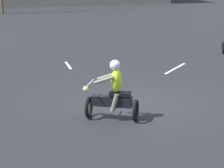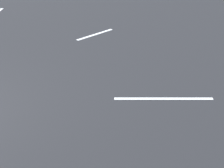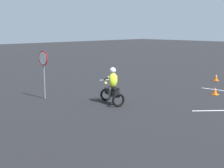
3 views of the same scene
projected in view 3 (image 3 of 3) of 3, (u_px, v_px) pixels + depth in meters
The scene contains 6 objects.
motorcycle_rider_background at pixel (112, 88), 13.91m from camera, with size 1.55×1.07×1.66m.
stop_sign at pixel (43, 65), 14.80m from camera, with size 0.70×0.08×2.30m.
traffic_cone_near_left at pixel (216, 77), 20.14m from camera, with size 0.32×0.32×0.46m.
traffic_cone_mid_left at pixel (215, 91), 15.90m from camera, with size 0.32×0.32×0.40m.
lane_stripe_e at pixel (219, 90), 17.11m from camera, with size 0.10×1.97×0.01m, color silver.
lane_stripe_ne at pixel (218, 110), 12.88m from camera, with size 0.10×2.18×0.01m, color silver.
Camera 3 is at (-2.90, 16.10, 3.37)m, focal length 50.00 mm.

